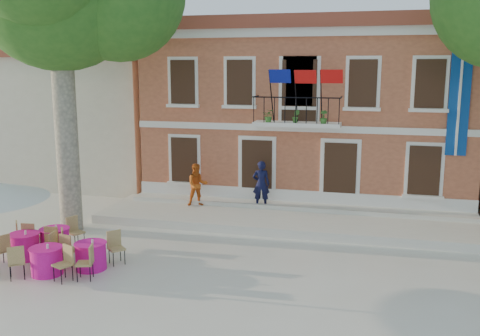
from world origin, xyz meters
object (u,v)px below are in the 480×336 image
pedestrian_navy (261,184)px  pedestrian_orange (197,185)px  cafe_table_2 (25,245)px  cafe_table_3 (47,259)px  cafe_table_1 (91,254)px  cafe_table_4 (55,239)px

pedestrian_navy → pedestrian_orange: (-2.43, -0.38, -0.08)m
cafe_table_2 → cafe_table_3: same height
pedestrian_navy → cafe_table_3: pedestrian_navy is taller
cafe_table_1 → pedestrian_orange: bearing=81.2°
cafe_table_2 → cafe_table_4: same height
cafe_table_2 → pedestrian_orange: bearing=61.3°
cafe_table_1 → cafe_table_3: same height
pedestrian_orange → pedestrian_navy: bearing=-17.4°
pedestrian_navy → pedestrian_orange: 2.46m
pedestrian_navy → cafe_table_1: size_ratio=0.98×
pedestrian_orange → cafe_table_1: 6.42m
pedestrian_orange → cafe_table_3: (-1.95, -6.96, -0.69)m
pedestrian_orange → cafe_table_3: pedestrian_orange is taller
cafe_table_1 → cafe_table_3: bearing=-146.0°
cafe_table_2 → cafe_table_3: bearing=-34.2°
cafe_table_3 → cafe_table_2: bearing=145.8°
cafe_table_2 → cafe_table_4: 0.88m
pedestrian_orange → cafe_table_4: (-2.73, -5.37, -0.69)m
pedestrian_navy → cafe_table_3: (-4.38, -7.35, -0.77)m
cafe_table_1 → cafe_table_4: bearing=151.8°
pedestrian_orange → cafe_table_2: pedestrian_orange is taller
pedestrian_navy → cafe_table_2: bearing=38.0°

